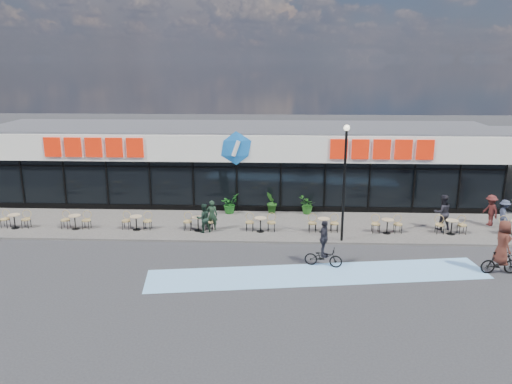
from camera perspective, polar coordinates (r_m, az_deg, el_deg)
ground at (r=22.36m, az=-3.57°, el=-7.63°), size 120.00×120.00×0.00m
sidewalk at (r=26.53m, az=-2.59°, el=-3.81°), size 44.00×5.00×0.10m
bike_lane at (r=20.94m, az=7.10°, el=-9.32°), size 14.17×4.13×0.01m
building at (r=31.17m, az=-1.79°, el=3.40°), size 30.60×6.57×4.75m
lamp_post at (r=23.63m, az=10.09°, el=2.04°), size 0.28×0.28×5.59m
bistro_set_0 at (r=28.69m, az=-25.81°, el=-2.82°), size 1.54×0.62×0.90m
bistro_set_1 at (r=27.34m, az=-19.91°, el=-3.03°), size 1.54×0.62×0.90m
bistro_set_2 at (r=26.30m, az=-13.48°, el=-3.22°), size 1.54×0.62×0.90m
bistro_set_3 at (r=25.63m, az=-6.61°, el=-3.39°), size 1.54×0.62×0.90m
bistro_set_4 at (r=25.34m, az=0.52°, el=-3.50°), size 1.54×0.62×0.90m
bistro_set_5 at (r=25.44m, az=7.71°, el=-3.56°), size 1.54×0.62×0.90m
bistro_set_6 at (r=25.94m, az=14.73°, el=-3.57°), size 1.54×0.62×0.90m
bistro_set_7 at (r=26.80m, az=21.39°, el=-3.53°), size 1.54×0.62×0.90m
potted_plant_left at (r=28.30m, az=-3.05°, el=-1.33°), size 1.23×1.29×1.11m
potted_plant_mid at (r=28.15m, az=1.79°, el=-1.22°), size 0.63×0.75×1.27m
potted_plant_right at (r=28.23m, az=5.87°, el=-1.51°), size 1.16×1.20×1.03m
patron_left at (r=25.58m, az=-5.05°, el=-2.63°), size 0.57×0.38×1.55m
patron_right at (r=25.23m, az=-6.01°, el=-2.97°), size 0.89×0.80×1.49m
pedestrian_a at (r=28.85m, az=25.24°, el=-1.90°), size 0.85×1.18×1.65m
pedestrian_b at (r=28.65m, az=26.48°, el=-2.28°), size 0.65×1.03×1.52m
pedestrian_c at (r=27.17m, az=20.52°, el=-2.17°), size 0.99×0.83×1.84m
cyclist_a at (r=21.46m, az=7.74°, el=-6.47°), size 1.69×1.00×2.05m
cyclist_b at (r=22.81m, az=26.26°, el=-6.04°), size 1.60×0.93×2.30m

